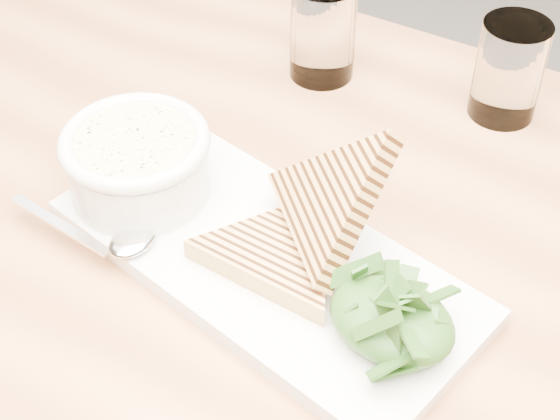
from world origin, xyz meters
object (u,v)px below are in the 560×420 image
Objects in this scene: platter at (265,260)px; soup_bowl at (139,169)px; table_top at (253,272)px; glass_far at (509,70)px; glass_near at (323,31)px.

soup_bowl is (-0.13, -0.00, 0.03)m from platter.
platter reaches higher than table_top.
platter is at bearing -101.13° from glass_far.
platter is at bearing -10.74° from table_top.
glass_near reaches higher than glass_far.
glass_near is (-0.12, 0.26, 0.04)m from platter.
table_top is at bearing -67.35° from glass_near.
soup_bowl reaches higher than table_top.
platter is at bearing -64.53° from glass_near.
table_top is 0.28m from glass_near.
table_top is at bearing 169.26° from platter.
soup_bowl is at bearing -121.86° from glass_far.
glass_far reaches higher than soup_bowl.
platter is at bearing 1.89° from soup_bowl.
platter is 2.97× the size of soup_bowl.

